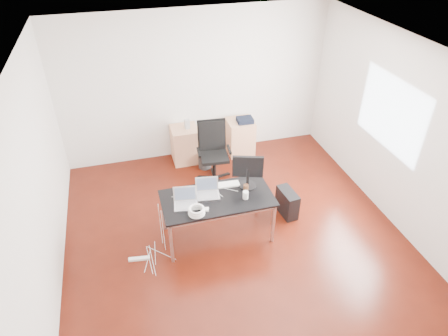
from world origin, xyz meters
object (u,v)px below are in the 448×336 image
object	(u,v)px
desk	(217,200)
office_chair	(213,149)
filing_cabinet_left	(185,144)
pc_tower	(287,203)
filing_cabinet_right	(240,137)

from	to	relation	value
desk	office_chair	distance (m)	1.53
desk	filing_cabinet_left	size ratio (longest dim) A/B	2.29
filing_cabinet_left	pc_tower	bearing A→B (deg)	-57.82
desk	filing_cabinet_right	size ratio (longest dim) A/B	2.29
desk	filing_cabinet_left	bearing A→B (deg)	91.54
office_chair	filing_cabinet_left	xyz separation A→B (m)	(-0.38, 0.71, -0.26)
desk	office_chair	size ratio (longest dim) A/B	1.48
filing_cabinet_left	office_chair	bearing A→B (deg)	-61.83
desk	pc_tower	xyz separation A→B (m)	(1.21, 0.19, -0.46)
desk	pc_tower	world-z (taller)	desk
desk	filing_cabinet_left	xyz separation A→B (m)	(-0.06, 2.21, -0.33)
filing_cabinet_right	pc_tower	world-z (taller)	filing_cabinet_right
office_chair	filing_cabinet_right	world-z (taller)	office_chair
filing_cabinet_right	pc_tower	xyz separation A→B (m)	(0.16, -2.02, -0.13)
office_chair	filing_cabinet_right	bearing A→B (deg)	49.61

